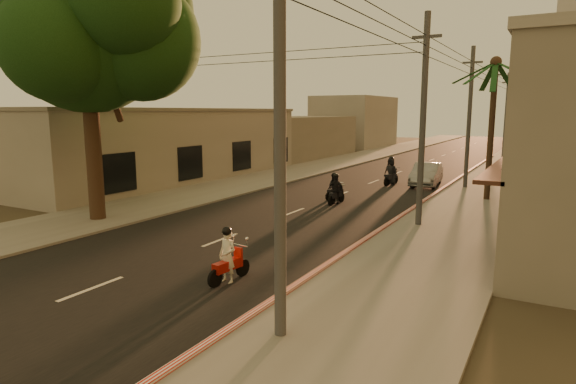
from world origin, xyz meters
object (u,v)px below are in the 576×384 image
Objects in this scene: scooter_red at (228,258)px; scooter_far_a at (391,172)px; broadleaf_tree at (94,29)px; scooter_mid_b at (336,190)px; scooter_mid_a at (334,187)px; parked_car at (426,174)px; palm_tree at (495,70)px.

scooter_far_a reaches higher than scooter_red.
broadleaf_tree reaches higher than scooter_mid_b.
broadleaf_tree is 7.67× the size of scooter_mid_a.
scooter_red reaches higher than parked_car.
scooter_mid_a is 7.04m from scooter_far_a.
parked_car is at bearing 60.43° from broadleaf_tree.
palm_tree is 9.59m from scooter_far_a.
scooter_red is 1.00× the size of scooter_mid_b.
broadleaf_tree reaches higher than palm_tree.
scooter_far_a is at bearing 91.61° from scooter_mid_b.
parked_car is at bearing 33.64° from scooter_far_a.
scooter_far_a is 0.42× the size of parked_car.
palm_tree is at bearing 81.00° from scooter_red.
scooter_mid_a is (6.94, 10.11, -7.76)m from broadleaf_tree.
parked_car is at bearing 95.14° from scooter_red.
scooter_mid_a is (-2.72, 13.89, -0.03)m from scooter_red.
broadleaf_tree is 7.01× the size of scooter_red.
scooter_mid_b is at bearing -48.16° from scooter_mid_a.
scooter_red is 0.86× the size of scooter_far_a.
scooter_far_a reaches higher than scooter_mid_a.
scooter_mid_b is (7.56, 8.92, -7.72)m from broadleaf_tree.
scooter_red is 21.85m from parked_car.
scooter_mid_b is at bearing -110.94° from parked_car.
palm_tree reaches higher than scooter_red.
scooter_red is 12.87m from scooter_mid_b.
broadleaf_tree is 14.51m from scooter_mid_a.
palm_tree is at bearing 40.31° from scooter_mid_b.
scooter_mid_b is 0.36× the size of parked_car.
palm_tree is (14.61, 13.86, -1.33)m from broadleaf_tree.
palm_tree is 19.40m from scooter_red.
parked_car is (0.59, 21.84, 0.02)m from scooter_red.
scooter_far_a reaches higher than scooter_mid_b.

